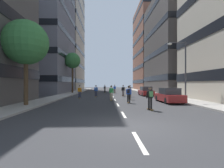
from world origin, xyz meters
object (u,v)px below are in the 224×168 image
object	(u,v)px
street_tree_mid	(26,43)
skater_3	(96,90)
street_tree_near	(73,61)
skater_1	(129,92)
skater_8	(130,90)
skater_9	(123,90)
streetlamp_right	(182,64)
skater_5	(129,93)
parked_car_near	(146,91)
skater_0	(105,88)
skater_7	(80,91)
parked_car_mid	(169,96)
skater_2	(111,92)
skater_6	(150,96)
skater_4	(115,89)

from	to	relation	value
street_tree_mid	skater_3	bearing A→B (deg)	62.60
street_tree_near	skater_1	size ratio (longest dim) A/B	4.65
skater_8	skater_9	size ratio (longest dim) A/B	1.00
streetlamp_right	skater_5	xyz separation A→B (m)	(-6.18, -1.35, -3.12)
parked_car_near	skater_3	distance (m)	8.46
skater_0	skater_7	world-z (taller)	same
parked_car_mid	street_tree_mid	bearing A→B (deg)	-169.24
street_tree_near	parked_car_near	bearing A→B (deg)	-28.85
skater_2	skater_3	xyz separation A→B (m)	(-2.13, 5.34, 0.03)
skater_6	skater_2	bearing A→B (deg)	109.21
skater_5	skater_6	size ratio (longest dim) A/B	1.00
street_tree_mid	skater_3	world-z (taller)	street_tree_mid
skater_5	street_tree_near	bearing A→B (deg)	117.14
skater_6	street_tree_mid	bearing A→B (deg)	166.46
parked_car_near	skater_2	bearing A→B (deg)	-127.62
streetlamp_right	skater_9	bearing A→B (deg)	124.91
skater_1	skater_9	size ratio (longest dim) A/B	1.00
skater_4	skater_7	bearing A→B (deg)	-113.89
skater_0	skater_1	size ratio (longest dim) A/B	1.00
skater_0	skater_4	world-z (taller)	same
skater_6	skater_7	distance (m)	12.58
parked_car_near	skater_3	bearing A→B (deg)	-163.45
skater_3	skater_9	bearing A→B (deg)	18.68
street_tree_mid	skater_5	bearing A→B (deg)	13.94
skater_7	skater_0	bearing A→B (deg)	76.24
skater_5	skater_7	bearing A→B (deg)	135.39
skater_0	skater_3	world-z (taller)	same
parked_car_near	skater_9	distance (m)	4.00
skater_9	streetlamp_right	bearing A→B (deg)	-55.09
parked_car_near	skater_8	distance (m)	3.98
skater_3	skater_5	distance (m)	9.02
skater_2	skater_6	size ratio (longest dim) A/B	1.00
skater_2	streetlamp_right	bearing A→B (deg)	-10.69
skater_3	skater_8	size ratio (longest dim) A/B	1.00
parked_car_mid	skater_7	world-z (taller)	skater_7
street_tree_near	skater_7	bearing A→B (deg)	-74.64
streetlamp_right	skater_2	size ratio (longest dim) A/B	3.65
skater_1	skater_5	bearing A→B (deg)	-99.12
parked_car_near	skater_0	xyz separation A→B (m)	(-6.85, 8.80, 0.32)
parked_car_near	street_tree_near	bearing A→B (deg)	151.15
skater_4	skater_5	distance (m)	17.94
parked_car_near	street_tree_near	world-z (taller)	street_tree_near
street_tree_near	skater_9	world-z (taller)	street_tree_near
streetlamp_right	skater_9	world-z (taller)	streetlamp_right
skater_6	skater_5	bearing A→B (deg)	101.37
parked_car_near	skater_7	size ratio (longest dim) A/B	2.47
skater_1	skater_8	size ratio (longest dim) A/B	1.00
street_tree_mid	skater_7	distance (m)	9.87
street_tree_mid	skater_1	bearing A→B (deg)	31.60
parked_car_mid	skater_1	xyz separation A→B (m)	(-3.68, 3.49, 0.29)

